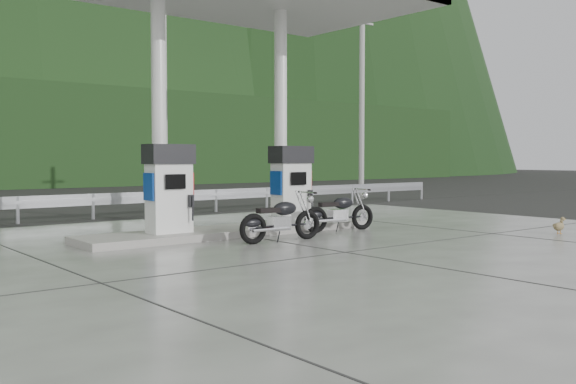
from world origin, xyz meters
TOP-DOWN VIEW (x-y plane):
  - ground at (0.00, 0.00)m, footprint 160.00×160.00m
  - forecourt_apron at (0.00, 0.00)m, footprint 18.00×14.00m
  - pump_island at (0.00, 2.50)m, footprint 7.00×1.40m
  - gas_pump_left at (-1.60, 2.50)m, footprint 0.95×0.55m
  - gas_pump_right at (1.60, 2.50)m, footprint 0.95×0.55m
  - canopy_column_left at (-1.60, 2.90)m, footprint 0.30×0.30m
  - canopy_column_right at (1.60, 2.90)m, footprint 0.30×0.30m
  - guardrail at (0.00, 8.00)m, footprint 26.00×0.16m
  - road at (0.00, 11.50)m, footprint 60.00×7.00m
  - utility_pole_b at (2.00, 9.50)m, footprint 0.22×0.22m
  - utility_pole_c at (11.00, 9.50)m, footprint 0.22×0.22m
  - motorcycle_left at (0.03, 0.89)m, footprint 1.84×0.65m
  - motorcycle_right at (2.23, 1.51)m, footprint 1.83×0.80m
  - duck at (5.61, -1.93)m, footprint 0.44×0.14m

SIDE VIEW (x-z plane):
  - ground at x=0.00m, z-range 0.00..0.00m
  - road at x=0.00m, z-range 0.00..0.01m
  - forecourt_apron at x=0.00m, z-range 0.00..0.02m
  - pump_island at x=0.00m, z-range 0.02..0.17m
  - duck at x=5.61m, z-range 0.02..0.33m
  - motorcycle_right at x=2.23m, z-range 0.02..0.86m
  - motorcycle_left at x=0.03m, z-range 0.02..0.88m
  - guardrail at x=0.00m, z-range 0.00..1.42m
  - gas_pump_left at x=-1.60m, z-range 0.17..1.97m
  - gas_pump_right at x=1.60m, z-range 0.17..1.97m
  - canopy_column_left at x=-1.60m, z-range 0.17..5.17m
  - canopy_column_right at x=1.60m, z-range 0.17..5.17m
  - utility_pole_b at x=2.00m, z-range 0.00..8.00m
  - utility_pole_c at x=11.00m, z-range 0.00..8.00m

